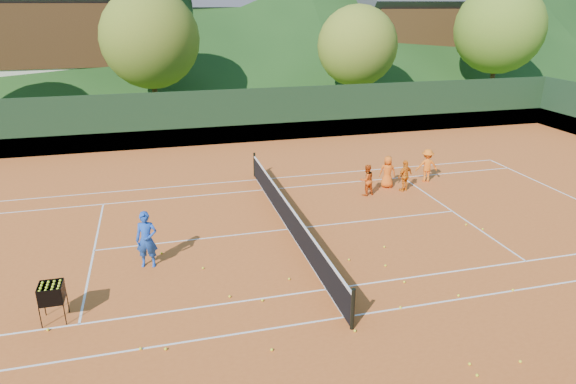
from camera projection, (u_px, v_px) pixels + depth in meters
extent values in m
plane|color=#2F5119|center=(289.00, 230.00, 17.82)|extent=(400.00, 400.00, 0.00)
cube|color=#BF551F|center=(289.00, 229.00, 17.81)|extent=(40.00, 24.00, 0.02)
imported|color=#1B49B5|center=(147.00, 240.00, 15.05)|extent=(0.70, 0.53, 1.73)
imported|color=#D14E12|center=(367.00, 180.00, 20.76)|extent=(0.72, 0.62, 1.29)
imported|color=orange|center=(405.00, 176.00, 21.23)|extent=(0.84, 0.60, 1.33)
imported|color=orange|center=(387.00, 172.00, 21.63)|extent=(0.79, 0.66, 1.37)
imported|color=orange|center=(427.00, 165.00, 22.34)|extent=(1.03, 0.73, 1.45)
sphere|color=yellow|center=(466.00, 225.00, 18.10)|extent=(0.07, 0.07, 0.07)
sphere|color=yellow|center=(272.00, 350.00, 11.58)|extent=(0.07, 0.07, 0.07)
sphere|color=yellow|center=(404.00, 282.00, 14.39)|extent=(0.07, 0.07, 0.07)
sphere|color=yellow|center=(483.00, 229.00, 17.74)|extent=(0.07, 0.07, 0.07)
sphere|color=yellow|center=(289.00, 279.00, 14.54)|extent=(0.07, 0.07, 0.07)
sphere|color=yellow|center=(349.00, 260.00, 15.63)|extent=(0.07, 0.07, 0.07)
sphere|color=yellow|center=(48.00, 330.00, 12.29)|extent=(0.07, 0.07, 0.07)
sphere|color=yellow|center=(203.00, 268.00, 15.14)|extent=(0.07, 0.07, 0.07)
sphere|color=yellow|center=(477.00, 375.00, 10.79)|extent=(0.07, 0.07, 0.07)
sphere|color=yellow|center=(458.00, 295.00, 13.72)|extent=(0.07, 0.07, 0.07)
sphere|color=yellow|center=(513.00, 290.00, 13.98)|extent=(0.07, 0.07, 0.07)
sphere|color=yellow|center=(470.00, 364.00, 11.13)|extent=(0.07, 0.07, 0.07)
sphere|color=yellow|center=(230.00, 296.00, 13.68)|extent=(0.07, 0.07, 0.07)
sphere|color=yellow|center=(140.00, 349.00, 11.62)|extent=(0.07, 0.07, 0.07)
sphere|color=yellow|center=(520.00, 362.00, 11.20)|extent=(0.07, 0.07, 0.07)
sphere|color=yellow|center=(355.00, 331.00, 12.25)|extent=(0.07, 0.07, 0.07)
sphere|color=yellow|center=(385.00, 266.00, 15.28)|extent=(0.07, 0.07, 0.07)
sphere|color=yellow|center=(166.00, 349.00, 11.61)|extent=(0.07, 0.07, 0.07)
sphere|color=yellow|center=(262.00, 300.00, 13.50)|extent=(0.07, 0.07, 0.07)
sphere|color=yellow|center=(162.00, 253.00, 16.04)|extent=(0.07, 0.07, 0.07)
sphere|color=yellow|center=(400.00, 307.00, 13.19)|extent=(0.07, 0.07, 0.07)
sphere|color=yellow|center=(384.00, 247.00, 16.45)|extent=(0.07, 0.07, 0.07)
cube|color=white|center=(573.00, 198.00, 20.65)|extent=(0.06, 10.97, 0.00)
cube|color=white|center=(344.00, 317.00, 12.84)|extent=(23.77, 0.06, 0.00)
cube|color=silver|center=(257.00, 180.00, 22.78)|extent=(23.77, 0.06, 0.00)
cube|color=white|center=(327.00, 289.00, 14.08)|extent=(23.77, 0.06, 0.00)
cube|color=silver|center=(264.00, 190.00, 21.54)|extent=(23.77, 0.06, 0.00)
cube|color=white|center=(94.00, 250.00, 16.28)|extent=(0.06, 8.23, 0.00)
cube|color=silver|center=(452.00, 211.00, 19.34)|extent=(0.06, 8.23, 0.00)
cube|color=silver|center=(289.00, 229.00, 17.81)|extent=(12.80, 0.06, 0.00)
cube|color=white|center=(289.00, 229.00, 17.81)|extent=(0.06, 10.97, 0.00)
cube|color=black|center=(289.00, 217.00, 17.65)|extent=(0.03, 11.97, 0.90)
cube|color=white|center=(289.00, 205.00, 17.49)|extent=(0.05, 11.97, 0.06)
cylinder|color=black|center=(353.00, 309.00, 12.19)|extent=(0.10, 0.10, 1.10)
cylinder|color=black|center=(255.00, 165.00, 23.05)|extent=(0.10, 0.10, 1.10)
cube|color=black|center=(233.00, 117.00, 28.17)|extent=(40.00, 0.05, 3.00)
cube|color=#195826|center=(233.00, 134.00, 28.52)|extent=(40.40, 0.05, 1.00)
cylinder|color=black|center=(40.00, 318.00, 12.32)|extent=(0.02, 0.02, 0.55)
cylinder|color=black|center=(65.00, 315.00, 12.45)|extent=(0.02, 0.02, 0.55)
cylinder|color=black|center=(45.00, 306.00, 12.82)|extent=(0.02, 0.02, 0.55)
cylinder|color=black|center=(68.00, 303.00, 12.95)|extent=(0.02, 0.02, 0.55)
cube|color=black|center=(53.00, 301.00, 12.54)|extent=(0.55, 0.55, 0.02)
cube|color=black|center=(49.00, 299.00, 12.21)|extent=(0.55, 0.02, 0.45)
cube|color=black|center=(53.00, 287.00, 12.71)|extent=(0.55, 0.02, 0.45)
cube|color=black|center=(39.00, 294.00, 12.40)|extent=(0.02, 0.55, 0.45)
cube|color=black|center=(63.00, 291.00, 12.53)|extent=(0.02, 0.55, 0.45)
sphere|color=#CCE526|center=(39.00, 291.00, 12.16)|extent=(0.07, 0.07, 0.07)
sphere|color=#CCE526|center=(40.00, 288.00, 12.28)|extent=(0.07, 0.07, 0.07)
sphere|color=#CCE526|center=(41.00, 286.00, 12.41)|extent=(0.07, 0.07, 0.07)
sphere|color=#CCE526|center=(42.00, 283.00, 12.53)|extent=(0.07, 0.07, 0.07)
sphere|color=#CCE526|center=(46.00, 291.00, 12.19)|extent=(0.07, 0.07, 0.07)
sphere|color=#CCE526|center=(47.00, 288.00, 12.32)|extent=(0.07, 0.07, 0.07)
sphere|color=#CCE526|center=(47.00, 285.00, 12.44)|extent=(0.07, 0.07, 0.07)
sphere|color=#CCE526|center=(48.00, 282.00, 12.57)|extent=(0.07, 0.07, 0.07)
sphere|color=#CCE526|center=(52.00, 290.00, 12.23)|extent=(0.07, 0.07, 0.07)
sphere|color=#CCE526|center=(53.00, 287.00, 12.35)|extent=(0.07, 0.07, 0.07)
sphere|color=#CCE526|center=(54.00, 284.00, 12.47)|extent=(0.07, 0.07, 0.07)
sphere|color=#CCE526|center=(54.00, 281.00, 12.60)|extent=(0.07, 0.07, 0.07)
sphere|color=#CCE526|center=(58.00, 289.00, 12.26)|extent=(0.07, 0.07, 0.07)
sphere|color=#CCE526|center=(59.00, 286.00, 12.38)|extent=(0.07, 0.07, 0.07)
sphere|color=#CCE526|center=(60.00, 283.00, 12.51)|extent=(0.07, 0.07, 0.07)
sphere|color=#CCE526|center=(60.00, 281.00, 12.63)|extent=(0.07, 0.07, 0.07)
cube|color=beige|center=(78.00, 80.00, 42.13)|extent=(12.00, 9.00, 2.88)
cube|color=#38200F|center=(71.00, 33.00, 40.85)|extent=(12.24, 9.18, 4.48)
cube|color=beige|center=(259.00, 70.00, 49.64)|extent=(11.00, 8.00, 2.52)
cube|color=#351E0E|center=(258.00, 35.00, 48.52)|extent=(11.22, 8.16, 3.92)
cube|color=#43434B|center=(257.00, 7.00, 47.63)|extent=(12.65, 8.82, 8.82)
cube|color=beige|center=(410.00, 69.00, 49.33)|extent=(10.00, 8.00, 2.70)
cube|color=#3C2410|center=(413.00, 32.00, 48.13)|extent=(10.20, 8.16, 4.20)
cube|color=#403F47|center=(415.00, 1.00, 47.19)|extent=(11.50, 8.82, 8.82)
cylinder|color=#402919|center=(155.00, 97.00, 34.50)|extent=(0.36, 0.36, 2.88)
sphere|color=#506F1D|center=(150.00, 39.00, 33.19)|extent=(6.40, 6.40, 6.40)
cylinder|color=#42291A|center=(355.00, 93.00, 37.00)|extent=(0.36, 0.36, 2.52)
sphere|color=#587920|center=(357.00, 46.00, 35.85)|extent=(5.60, 5.60, 5.60)
cylinder|color=#41271A|center=(492.00, 81.00, 40.67)|extent=(0.36, 0.36, 3.06)
sphere|color=#49761F|center=(499.00, 29.00, 39.29)|extent=(6.80, 6.80, 6.80)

